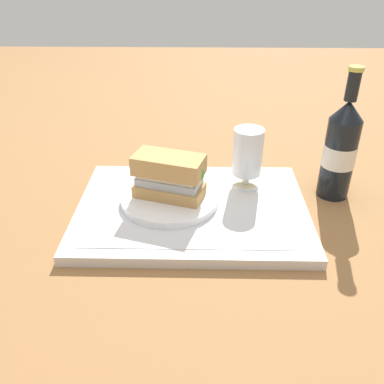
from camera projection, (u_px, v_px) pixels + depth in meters
name	position (u px, v px, depth m)	size (l,w,h in m)	color
ground_plane	(192.00, 214.00, 0.81)	(3.00, 3.00, 0.00)	olive
tray	(192.00, 210.00, 0.81)	(0.44, 0.32, 0.02)	silver
placemat	(192.00, 205.00, 0.80)	(0.38, 0.27, 0.00)	silver
plate	(170.00, 198.00, 0.81)	(0.19, 0.19, 0.01)	white
sandwich	(171.00, 176.00, 0.78)	(0.14, 0.10, 0.08)	tan
beer_glass	(247.00, 156.00, 0.83)	(0.06, 0.06, 0.12)	silver
beer_bottle	(340.00, 149.00, 0.82)	(0.07, 0.07, 0.27)	black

